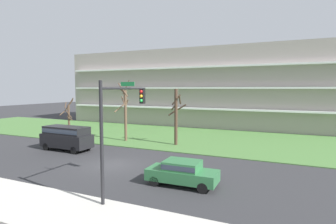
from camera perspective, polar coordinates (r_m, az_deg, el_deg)
The scene contains 10 objects.
ground at distance 22.71m, azimuth -11.52°, elevation -10.65°, with size 160.00×160.00×0.00m, color #2D2D30.
sidewalk_curb_near at distance 17.22m, azimuth -28.02°, elevation -15.97°, with size 80.00×4.00×0.15m, color #BCB7AD.
grass_lawn_strip at distance 34.72m, azimuth 2.24°, elevation -5.09°, with size 80.00×16.00×0.08m, color #477238.
apartment_building at distance 47.40m, azimuth 8.69°, elevation 4.91°, with size 48.11×12.84×12.26m.
tree_far_left at distance 35.99m, azimuth -19.78°, elevation -1.16°, with size 1.29×1.53×4.91m.
tree_left at distance 31.87m, azimuth -8.84°, elevation 0.13°, with size 1.86×1.85×7.01m.
tree_center at distance 29.27m, azimuth 1.67°, elevation -0.66°, with size 1.76×1.35×6.00m.
sedan_green_near_left at distance 17.60m, azimuth 2.94°, elevation -12.20°, with size 4.45×1.92×1.57m.
van_black_center_left at distance 28.83m, azimuth -20.19°, elevation -4.71°, with size 5.25×2.14×2.36m.
traffic_signal_mast at distance 15.33m, azimuth -10.22°, elevation -1.50°, with size 0.90×4.51×6.44m.
Camera 1 is at (12.95, -17.66, 6.03)m, focal length 29.58 mm.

